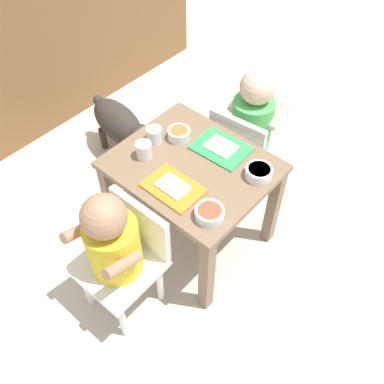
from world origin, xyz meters
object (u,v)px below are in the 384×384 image
(veggie_bowl_near, at_px, (259,172))
(water_cup_right, at_px, (144,151))
(dog, at_px, (121,125))
(food_tray_right, at_px, (221,148))
(seated_child_left, at_px, (115,243))
(food_tray_left, at_px, (173,187))
(veggie_bowl_far, at_px, (179,134))
(cereal_bowl_right_side, at_px, (209,213))
(water_cup_left, at_px, (154,136))
(seated_child_right, at_px, (251,121))
(dining_table, at_px, (192,179))

(veggie_bowl_near, bearing_deg, water_cup_right, 117.66)
(dog, relative_size, food_tray_right, 2.16)
(seated_child_left, height_order, food_tray_left, seated_child_left)
(seated_child_left, height_order, dog, seated_child_left)
(dog, height_order, veggie_bowl_near, veggie_bowl_near)
(seated_child_left, distance_m, dog, 0.86)
(veggie_bowl_far, bearing_deg, cereal_bowl_right_side, -123.06)
(veggie_bowl_near, bearing_deg, seated_child_left, 157.94)
(water_cup_left, relative_size, cereal_bowl_right_side, 0.61)
(veggie_bowl_far, bearing_deg, veggie_bowl_near, -83.80)
(seated_child_left, xyz_separation_m, seated_child_right, (0.82, 0.03, 0.00))
(food_tray_left, height_order, water_cup_left, water_cup_left)
(dog, distance_m, water_cup_right, 0.58)
(food_tray_left, height_order, cereal_bowl_right_side, cereal_bowl_right_side)
(seated_child_right, bearing_deg, dog, 112.93)
(dog, xyz_separation_m, water_cup_right, (-0.24, -0.45, 0.28))
(food_tray_left, bearing_deg, cereal_bowl_right_side, -93.96)
(dog, height_order, food_tray_left, food_tray_left)
(seated_child_left, height_order, food_tray_right, seated_child_left)
(seated_child_right, xyz_separation_m, dog, (-0.25, 0.60, -0.19))
(seated_child_right, bearing_deg, veggie_bowl_near, -140.76)
(dining_table, xyz_separation_m, water_cup_right, (-0.09, 0.16, 0.11))
(veggie_bowl_near, height_order, cereal_bowl_right_side, veggie_bowl_near)
(seated_child_left, distance_m, veggie_bowl_near, 0.57)
(dog, height_order, veggie_bowl_far, veggie_bowl_far)
(cereal_bowl_right_side, bearing_deg, dog, 69.65)
(water_cup_left, height_order, cereal_bowl_right_side, water_cup_left)
(food_tray_right, distance_m, veggie_bowl_far, 0.18)
(dining_table, height_order, water_cup_left, water_cup_left)
(food_tray_left, height_order, food_tray_right, same)
(cereal_bowl_right_side, bearing_deg, water_cup_right, 80.90)
(water_cup_right, bearing_deg, food_tray_right, -40.63)
(veggie_bowl_far, distance_m, cereal_bowl_right_side, 0.41)
(seated_child_left, relative_size, veggie_bowl_near, 6.40)
(dog, distance_m, food_tray_right, 0.69)
(seated_child_right, relative_size, veggie_bowl_near, 6.46)
(food_tray_right, xyz_separation_m, veggie_bowl_far, (-0.06, 0.16, 0.02))
(water_cup_left, relative_size, veggie_bowl_near, 0.62)
(seated_child_left, xyz_separation_m, food_tray_right, (0.54, -0.02, 0.07))
(cereal_bowl_right_side, bearing_deg, veggie_bowl_far, 56.94)
(food_tray_left, distance_m, water_cup_left, 0.26)
(water_cup_left, bearing_deg, dog, 68.93)
(veggie_bowl_near, xyz_separation_m, cereal_bowl_right_side, (-0.26, 0.01, -0.00))
(dining_table, height_order, water_cup_right, water_cup_right)
(seated_child_right, distance_m, dog, 0.67)
(seated_child_right, xyz_separation_m, cereal_bowl_right_side, (-0.56, -0.23, 0.08))
(food_tray_left, height_order, water_cup_right, water_cup_right)
(food_tray_left, relative_size, water_cup_left, 3.40)
(dining_table, relative_size, food_tray_right, 2.70)
(water_cup_left, bearing_deg, cereal_bowl_right_side, -109.61)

